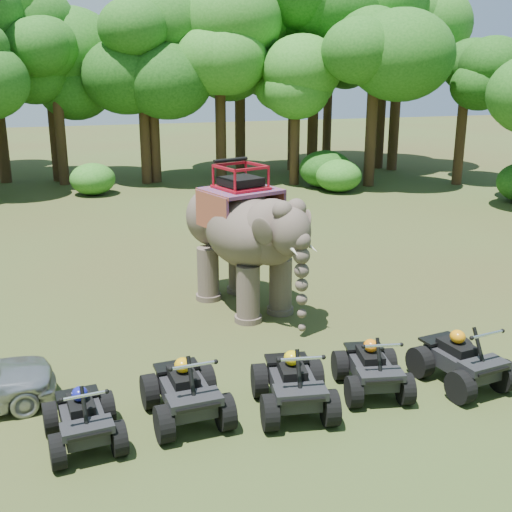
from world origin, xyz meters
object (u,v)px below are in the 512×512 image
at_px(atv_2, 294,376).
at_px(atv_4, 462,353).
at_px(atv_3, 372,361).
at_px(atv_0, 82,411).
at_px(atv_1, 186,384).
at_px(elephant, 243,236).

xyz_separation_m(atv_2, atv_4, (3.49, 0.01, -0.01)).
bearing_deg(atv_4, atv_3, 163.70).
bearing_deg(atv_3, atv_2, -161.98).
xyz_separation_m(atv_0, atv_2, (3.70, 0.06, 0.07)).
bearing_deg(atv_2, atv_3, 15.98).
bearing_deg(atv_4, atv_1, 168.21).
relative_size(atv_0, atv_1, 0.89).
bearing_deg(atv_2, atv_1, 179.86).
relative_size(atv_3, atv_4, 0.94).
distance_m(elephant, atv_1, 5.70).
bearing_deg(atv_0, atv_3, -3.31).
distance_m(atv_1, atv_3, 3.60).
bearing_deg(atv_4, atv_2, 171.12).
height_order(atv_2, atv_3, atv_2).
height_order(elephant, atv_1, elephant).
relative_size(atv_1, atv_3, 1.09).
bearing_deg(elephant, atv_1, -134.55).
distance_m(elephant, atv_3, 5.33).
relative_size(elephant, atv_4, 2.51).
relative_size(atv_2, atv_4, 1.02).
distance_m(elephant, atv_4, 6.18).
xyz_separation_m(atv_1, atv_3, (3.60, -0.03, -0.05)).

